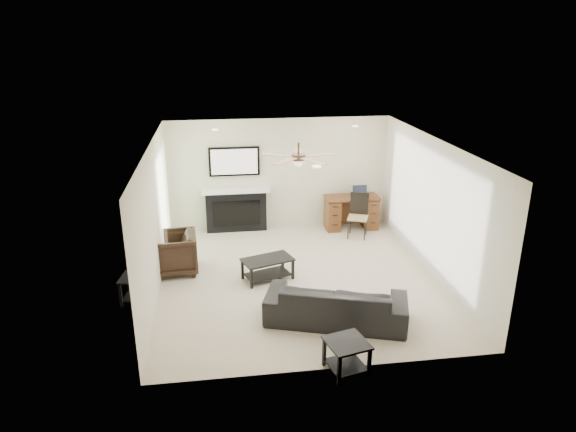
% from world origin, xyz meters
% --- Properties ---
extents(room_shell, '(5.50, 5.54, 2.52)m').
position_xyz_m(room_shell, '(0.19, 0.08, 1.68)').
color(room_shell, beige).
rests_on(room_shell, ground).
extents(sofa, '(2.33, 1.48, 0.63)m').
position_xyz_m(sofa, '(0.33, -1.57, 0.32)').
color(sofa, black).
rests_on(sofa, ground).
extents(armchair, '(0.90, 0.87, 0.77)m').
position_xyz_m(armchair, '(-2.27, 0.58, 0.38)').
color(armchair, black).
rests_on(armchair, ground).
extents(coffee_table, '(1.01, 0.76, 0.40)m').
position_xyz_m(coffee_table, '(-0.57, 0.03, 0.20)').
color(coffee_table, black).
rests_on(coffee_table, ground).
extents(end_table_near, '(0.63, 0.63, 0.45)m').
position_xyz_m(end_table_near, '(0.18, -2.82, 0.23)').
color(end_table_near, black).
rests_on(end_table_near, ground).
extents(end_table_left, '(0.57, 0.57, 0.45)m').
position_xyz_m(end_table_left, '(-2.82, -0.47, 0.23)').
color(end_table_left, black).
rests_on(end_table_left, ground).
extents(fireplace_unit, '(1.52, 0.34, 1.91)m').
position_xyz_m(fireplace_unit, '(-1.01, 2.58, 0.95)').
color(fireplace_unit, black).
rests_on(fireplace_unit, ground).
extents(desk, '(1.22, 0.56, 0.76)m').
position_xyz_m(desk, '(1.60, 2.34, 0.38)').
color(desk, '#401F10').
rests_on(desk, ground).
extents(desk_chair, '(0.55, 0.56, 0.97)m').
position_xyz_m(desk_chair, '(1.60, 1.79, 0.48)').
color(desk_chair, black).
rests_on(desk_chair, ground).
extents(laptop, '(0.33, 0.24, 0.23)m').
position_xyz_m(laptop, '(1.80, 2.32, 0.88)').
color(laptop, black).
rests_on(laptop, desk).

